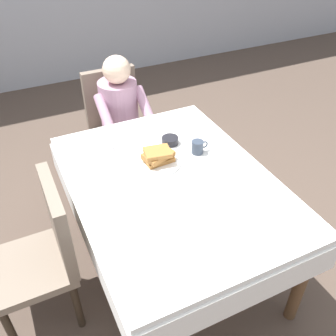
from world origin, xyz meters
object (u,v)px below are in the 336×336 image
at_px(dining_table_main, 173,192).
at_px(breakfast_stack, 158,155).
at_px(plate_breakfast, 158,162).
at_px(chair_left_side, 45,249).
at_px(diner_person, 121,112).
at_px(spoon_near_edge, 180,197).
at_px(bowl_butter, 170,140).
at_px(chair_diner, 116,119).
at_px(knife_right_of_plate, 187,157).
at_px(syrup_pitcher, 113,150).
at_px(fork_left_of_plate, 130,173).
at_px(cup_coffee, 198,147).

relative_size(dining_table_main, breakfast_stack, 7.45).
bearing_deg(plate_breakfast, chair_left_side, -166.31).
height_order(diner_person, spoon_near_edge, diner_person).
relative_size(plate_breakfast, bowl_butter, 2.55).
distance_m(chair_diner, knife_right_of_plate, 1.04).
distance_m(chair_diner, diner_person, 0.21).
xyz_separation_m(dining_table_main, breakfast_stack, (-0.01, 0.19, 0.15)).
bearing_deg(dining_table_main, syrup_pitcher, 121.02).
bearing_deg(bowl_butter, chair_left_side, -159.14).
height_order(diner_person, chair_left_side, diner_person).
height_order(chair_left_side, syrup_pitcher, chair_left_side).
xyz_separation_m(dining_table_main, chair_left_side, (-0.77, 0.00, -0.12)).
height_order(dining_table_main, breakfast_stack, breakfast_stack).
xyz_separation_m(bowl_butter, knife_right_of_plate, (0.03, -0.19, -0.02)).
distance_m(breakfast_stack, knife_right_of_plate, 0.20).
bearing_deg(breakfast_stack, fork_left_of_plate, -173.59).
distance_m(breakfast_stack, syrup_pitcher, 0.30).
height_order(breakfast_stack, fork_left_of_plate, breakfast_stack).
xyz_separation_m(dining_table_main, cup_coffee, (0.26, 0.18, 0.13)).
relative_size(chair_diner, breakfast_stack, 4.55).
bearing_deg(fork_left_of_plate, spoon_near_edge, -151.13).
bearing_deg(bowl_butter, dining_table_main, -113.28).
height_order(chair_diner, bowl_butter, chair_diner).
xyz_separation_m(breakfast_stack, bowl_butter, (0.16, 0.16, -0.03)).
distance_m(bowl_butter, syrup_pitcher, 0.38).
height_order(chair_left_side, cup_coffee, chair_left_side).
height_order(syrup_pitcher, fork_left_of_plate, syrup_pitcher).
distance_m(bowl_butter, spoon_near_edge, 0.53).
bearing_deg(cup_coffee, bowl_butter, 123.03).
bearing_deg(breakfast_stack, spoon_near_edge, -93.57).
distance_m(fork_left_of_plate, knife_right_of_plate, 0.38).
distance_m(bowl_butter, knife_right_of_plate, 0.19).
height_order(dining_table_main, cup_coffee, cup_coffee).
relative_size(fork_left_of_plate, knife_right_of_plate, 0.90).
height_order(dining_table_main, diner_person, diner_person).
xyz_separation_m(chair_left_side, bowl_butter, (0.92, 0.35, 0.23)).
xyz_separation_m(plate_breakfast, spoon_near_edge, (-0.02, -0.34, -0.01)).
height_order(chair_diner, syrup_pitcher, chair_diner).
relative_size(cup_coffee, bowl_butter, 1.03).
height_order(bowl_butter, spoon_near_edge, bowl_butter).
height_order(chair_left_side, knife_right_of_plate, chair_left_side).
relative_size(breakfast_stack, cup_coffee, 1.81).
xyz_separation_m(chair_diner, spoon_near_edge, (-0.07, -1.32, 0.21)).
bearing_deg(plate_breakfast, syrup_pitcher, 137.85).
bearing_deg(plate_breakfast, fork_left_of_plate, -173.99).
relative_size(chair_diner, cup_coffee, 8.23).
distance_m(chair_left_side, breakfast_stack, 0.83).
bearing_deg(dining_table_main, fork_left_of_plate, 140.64).
relative_size(chair_left_side, breakfast_stack, 4.55).
relative_size(plate_breakfast, knife_right_of_plate, 1.40).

